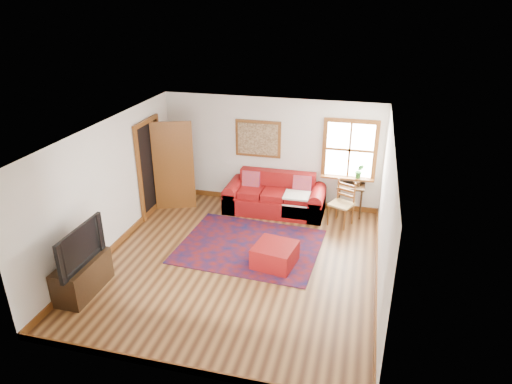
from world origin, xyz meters
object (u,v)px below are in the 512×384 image
(red_leather_sofa, at_px, (275,199))
(red_ottoman, at_px, (275,255))
(ladder_back_chair, at_px, (343,202))
(media_cabinet, at_px, (83,276))
(side_table, at_px, (351,190))

(red_leather_sofa, bearing_deg, red_ottoman, -78.15)
(ladder_back_chair, bearing_deg, red_leather_sofa, 169.67)
(red_ottoman, height_order, ladder_back_chair, ladder_back_chair)
(red_leather_sofa, bearing_deg, media_cabinet, -122.86)
(ladder_back_chair, bearing_deg, side_table, 75.34)
(red_leather_sofa, relative_size, red_ottoman, 3.11)
(side_table, distance_m, media_cabinet, 5.74)
(red_leather_sofa, relative_size, ladder_back_chair, 2.32)
(red_leather_sofa, distance_m, ladder_back_chair, 1.56)
(side_table, bearing_deg, media_cabinet, -135.66)
(red_leather_sofa, xyz_separation_m, side_table, (1.65, 0.21, 0.30))
(ladder_back_chair, relative_size, media_cabinet, 0.90)
(red_ottoman, relative_size, ladder_back_chair, 0.75)
(side_table, height_order, ladder_back_chair, ladder_back_chair)
(red_leather_sofa, bearing_deg, side_table, 7.34)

